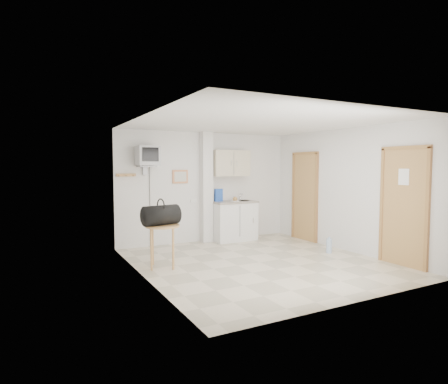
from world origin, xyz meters
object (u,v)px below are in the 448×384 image
round_table (163,231)px  crt_television (147,156)px  water_bottle (329,246)px  duffel_bag (161,215)px

round_table → crt_television: bearing=82.4°
round_table → water_bottle: (3.27, -0.56, -0.47)m
round_table → duffel_bag: duffel_bag is taller
crt_television → duffel_bag: bearing=-98.4°
duffel_bag → water_bottle: 3.43m
water_bottle → duffel_bag: bearing=170.3°
crt_television → duffel_bag: (-0.22, -1.50, -1.03)m
round_table → duffel_bag: 0.28m
crt_television → duffel_bag: crt_television is taller
round_table → duffel_bag: (-0.02, 0.01, 0.28)m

